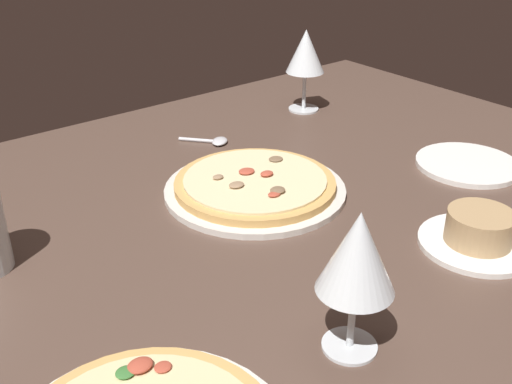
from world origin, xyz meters
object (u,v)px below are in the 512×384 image
Objects in this scene: side_plate at (468,164)px; spoon at (214,141)px; ramekin_on_saucer at (478,233)px; wine_glass_near at (306,54)px; pizza_main at (255,186)px; wine_glass_far at (357,257)px.

side_plate is 45.82cm from spoon.
wine_glass_near is at bearing -108.47° from ramekin_on_saucer.
ramekin_on_saucer is (-13.89, 31.20, 0.86)cm from pizza_main.
wine_glass_far is 60.15cm from spoon.
wine_glass_near is (-32.29, -23.88, 10.99)cm from pizza_main.
spoon is (28.40, -35.96, 0.01)cm from side_plate.
pizza_main reaches higher than side_plate.
ramekin_on_saucer is 0.95× the size of wine_glass_far.
spoon is (25.67, 3.19, -11.74)cm from wine_glass_near.
wine_glass_near reaches higher than side_plate.
ramekin_on_saucer is 1.81× the size of spoon.
side_plate is at bearing 156.45° from pizza_main.
pizza_main is at bearing 72.27° from spoon.
side_plate is (-49.46, -19.26, -11.20)cm from wine_glass_far.
ramekin_on_saucer is 30.10cm from wine_glass_far.
spoon is (-21.06, -55.22, -11.19)cm from wine_glass_far.
wine_glass_near is (-46.73, -58.41, 0.55)cm from wine_glass_far.
pizza_main is 1.83× the size of ramekin_on_saucer.
pizza_main is 1.73× the size of wine_glass_far.
wine_glass_near is 1.98× the size of spoon.
pizza_main is 38.86cm from wine_glass_far.
spoon is at bearing -82.02° from ramekin_on_saucer.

